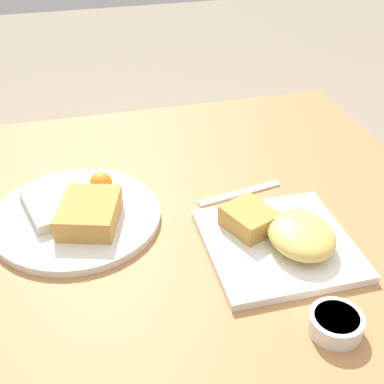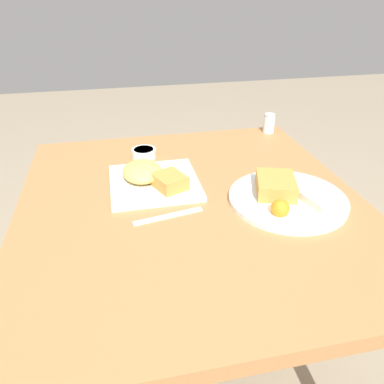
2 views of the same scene
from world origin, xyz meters
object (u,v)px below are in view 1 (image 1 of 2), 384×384
object	(u,v)px
plate_square_near	(283,237)
butter_knife	(240,193)
sauce_ramekin	(336,323)
plate_oval_far	(78,213)

from	to	relation	value
plate_square_near	butter_knife	size ratio (longest dim) A/B	1.38
plate_square_near	sauce_ramekin	world-z (taller)	plate_square_near
plate_square_near	butter_knife	bearing A→B (deg)	6.50
plate_oval_far	butter_knife	xyz separation A→B (m)	(0.01, -0.30, -0.01)
sauce_ramekin	butter_knife	world-z (taller)	sauce_ramekin
plate_square_near	plate_oval_far	distance (m)	0.36
plate_oval_far	sauce_ramekin	bearing A→B (deg)	-136.48
sauce_ramekin	butter_knife	size ratio (longest dim) A/B	0.44
plate_oval_far	plate_square_near	bearing A→B (deg)	-115.97
butter_knife	plate_oval_far	bearing A→B (deg)	-9.00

